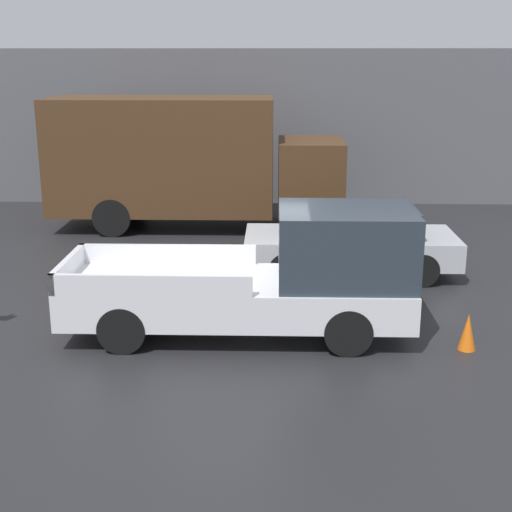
# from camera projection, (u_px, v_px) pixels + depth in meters

# --- Properties ---
(ground_plane) EXTENTS (60.00, 60.00, 0.00)m
(ground_plane) POSITION_uv_depth(u_px,v_px,m) (239.00, 318.00, 12.85)
(ground_plane) COLOR #232326
(building_wall) EXTENTS (28.00, 0.15, 4.75)m
(building_wall) POSITION_uv_depth(u_px,v_px,m) (255.00, 128.00, 22.15)
(building_wall) COLOR #56565B
(building_wall) RESTS_ON ground
(pickup_truck) EXTENTS (5.76, 1.93, 2.18)m
(pickup_truck) POSITION_uv_depth(u_px,v_px,m) (276.00, 277.00, 11.85)
(pickup_truck) COLOR silver
(pickup_truck) RESTS_ON ground
(car) EXTENTS (4.49, 1.91, 1.47)m
(car) POSITION_uv_depth(u_px,v_px,m) (352.00, 240.00, 15.24)
(car) COLOR #B7BABF
(car) RESTS_ON ground
(delivery_truck) EXTENTS (7.79, 2.56, 3.49)m
(delivery_truck) POSITION_uv_depth(u_px,v_px,m) (185.00, 159.00, 19.16)
(delivery_truck) COLOR #472D19
(delivery_truck) RESTS_ON ground
(newspaper_box) EXTENTS (0.45, 0.40, 1.08)m
(newspaper_box) POSITION_uv_depth(u_px,v_px,m) (134.00, 187.00, 22.44)
(newspaper_box) COLOR gold
(newspaper_box) RESTS_ON ground
(traffic_cone) EXTENTS (0.28, 0.28, 0.61)m
(traffic_cone) POSITION_uv_depth(u_px,v_px,m) (468.00, 332.00, 11.39)
(traffic_cone) COLOR orange
(traffic_cone) RESTS_ON ground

